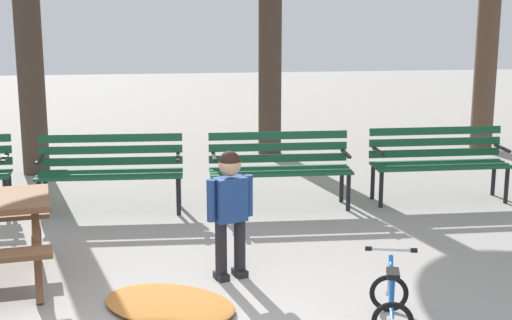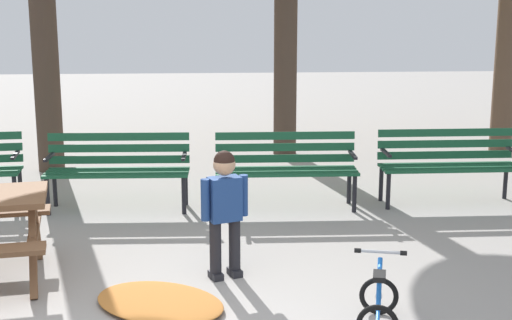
# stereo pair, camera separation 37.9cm
# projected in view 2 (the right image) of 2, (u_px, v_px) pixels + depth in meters

# --- Properties ---
(park_bench_left) EXTENTS (1.61, 0.50, 0.85)m
(park_bench_left) POSITION_uv_depth(u_px,v_px,m) (118.00, 165.00, 8.56)
(park_bench_left) COLOR #195133
(park_bench_left) RESTS_ON ground
(park_bench_right) EXTENTS (1.61, 0.48, 0.85)m
(park_bench_right) POSITION_uv_depth(u_px,v_px,m) (286.00, 163.00, 8.62)
(park_bench_right) COLOR #195133
(park_bench_right) RESTS_ON ground
(park_bench_far_right) EXTENTS (1.60, 0.46, 0.85)m
(park_bench_far_right) POSITION_uv_depth(u_px,v_px,m) (448.00, 160.00, 8.80)
(park_bench_far_right) COLOR #195133
(park_bench_far_right) RESTS_ON ground
(child_standing) EXTENTS (0.40, 0.25, 1.12)m
(child_standing) POSITION_uv_depth(u_px,v_px,m) (225.00, 203.00, 6.44)
(child_standing) COLOR black
(child_standing) RESTS_ON ground
(kids_bicycle) EXTENTS (0.47, 0.61, 0.54)m
(kids_bicycle) POSITION_uv_depth(u_px,v_px,m) (378.00, 304.00, 5.53)
(kids_bicycle) COLOR black
(kids_bicycle) RESTS_ON ground
(leaf_pile) EXTENTS (1.34, 1.26, 0.07)m
(leaf_pile) POSITION_uv_depth(u_px,v_px,m) (160.00, 302.00, 5.97)
(leaf_pile) COLOR #B26B2D
(leaf_pile) RESTS_ON ground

